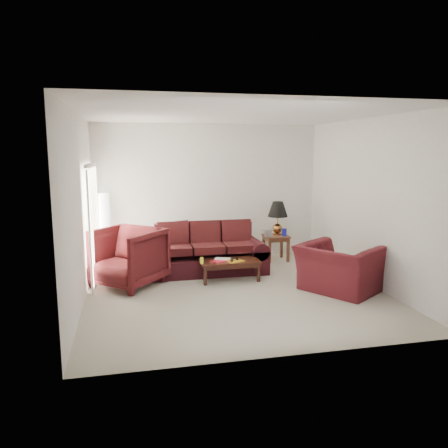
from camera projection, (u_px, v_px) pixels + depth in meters
name	position (u px, v px, depth m)	size (l,w,h in m)	color
floor	(234.00, 291.00, 7.59)	(5.00, 5.00, 0.00)	#BBB4A0
blinds	(93.00, 223.00, 8.15)	(0.10, 2.00, 2.16)	silver
sofa	(207.00, 249.00, 8.69)	(2.34, 1.01, 0.96)	black
throw_pillow	(180.00, 230.00, 9.35)	(0.41, 0.12, 0.41)	black
end_table	(276.00, 248.00, 9.72)	(0.52, 0.52, 0.57)	#51241C
table_lamp	(278.00, 218.00, 9.67)	(0.44, 0.44, 0.74)	#AE7336
clock	(268.00, 233.00, 9.47)	(0.15, 0.06, 0.15)	#B2B3B7
blue_canister	(284.00, 232.00, 9.57)	(0.10, 0.10, 0.17)	#1A1AA9
picture_frame	(267.00, 231.00, 9.74)	(0.15, 0.02, 0.18)	#BBBCC0
floor_lamp	(105.00, 230.00, 9.10)	(0.26, 0.26, 1.58)	silver
armchair_left	(126.00, 257.00, 7.83)	(1.13, 1.16, 1.06)	#3C0D10
armchair_right	(339.00, 268.00, 7.54)	(1.25, 1.09, 0.81)	#440F15
coffee_table	(229.00, 270.00, 8.23)	(1.10, 0.55, 0.39)	black
magazine_red	(219.00, 261.00, 8.11)	(0.28, 0.21, 0.02)	#AE1125
magazine_white	(222.00, 259.00, 8.25)	(0.29, 0.22, 0.02)	white
magazine_orange	(235.00, 261.00, 8.10)	(0.29, 0.22, 0.02)	#C08416
remote_a	(232.00, 260.00, 8.09)	(0.05, 0.18, 0.02)	black
remote_b	(237.00, 259.00, 8.20)	(0.05, 0.15, 0.02)	black
yellow_glass	(202.00, 260.00, 7.95)	(0.07, 0.07, 0.11)	yellow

